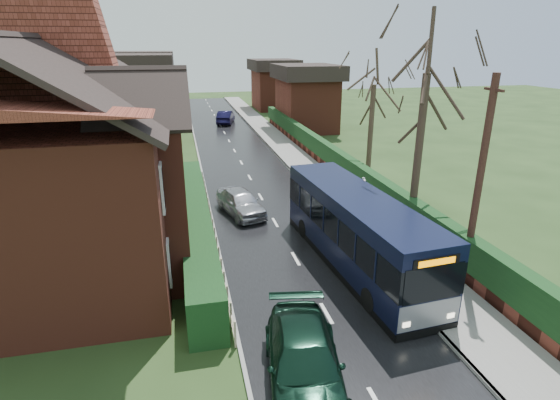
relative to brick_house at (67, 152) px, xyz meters
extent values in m
plane|color=#334F22|center=(8.73, -4.78, -4.38)|extent=(140.00, 140.00, 0.00)
cube|color=black|center=(8.73, 5.22, -4.37)|extent=(6.00, 100.00, 0.02)
cube|color=slate|center=(12.98, 5.22, -4.31)|extent=(2.50, 100.00, 0.14)
cube|color=gray|center=(11.78, 5.22, -4.31)|extent=(0.12, 100.00, 0.14)
cube|color=gray|center=(5.68, 5.22, -4.33)|extent=(0.12, 100.00, 0.10)
cube|color=black|center=(4.83, 0.22, -3.58)|extent=(1.20, 16.00, 1.60)
cube|color=maroon|center=(14.53, 5.22, -4.08)|extent=(0.30, 50.00, 0.60)
cube|color=black|center=(14.53, 5.22, -3.18)|extent=(0.60, 50.00, 1.20)
cube|color=maroon|center=(-0.27, 0.22, -1.38)|extent=(8.00, 14.00, 6.00)
cube|color=maroon|center=(3.23, -2.78, -1.38)|extent=(2.50, 4.00, 6.00)
cube|color=brown|center=(0.73, 4.22, 4.82)|extent=(0.90, 1.40, 2.20)
cube|color=silver|center=(3.78, -4.78, -2.78)|extent=(0.08, 1.20, 1.60)
cube|color=black|center=(3.81, -4.78, -2.78)|extent=(0.03, 0.95, 1.35)
cube|color=silver|center=(3.78, -4.78, -0.18)|extent=(0.08, 1.20, 1.60)
cube|color=black|center=(3.81, -4.78, -0.18)|extent=(0.03, 0.95, 1.35)
cube|color=silver|center=(3.78, -0.78, -2.78)|extent=(0.08, 1.20, 1.60)
cube|color=black|center=(3.81, -0.78, -2.78)|extent=(0.03, 0.95, 1.35)
cube|color=silver|center=(3.78, -0.78, -0.18)|extent=(0.08, 1.20, 1.60)
cube|color=black|center=(3.81, -0.78, -0.18)|extent=(0.03, 0.95, 1.35)
cube|color=silver|center=(3.78, 3.22, -2.78)|extent=(0.08, 1.20, 1.60)
cube|color=black|center=(3.81, 3.22, -2.78)|extent=(0.03, 0.95, 1.35)
cube|color=silver|center=(3.78, 3.22, -0.18)|extent=(0.08, 1.20, 1.60)
cube|color=black|center=(3.81, 3.22, -0.18)|extent=(0.03, 0.95, 1.35)
cube|color=silver|center=(3.78, 5.72, -2.78)|extent=(0.08, 1.20, 1.60)
cube|color=black|center=(3.81, 5.72, -2.78)|extent=(0.03, 0.95, 1.35)
cube|color=silver|center=(3.78, 5.72, -0.18)|extent=(0.08, 1.20, 1.60)
cube|color=black|center=(3.81, 5.72, -0.18)|extent=(0.03, 0.95, 1.35)
cube|color=black|center=(10.93, -3.75, -3.56)|extent=(2.98, 9.90, 1.01)
cube|color=black|center=(10.93, -3.75, -2.52)|extent=(3.00, 9.90, 1.06)
cube|color=black|center=(10.93, -3.75, -1.70)|extent=(2.98, 9.90, 0.59)
cube|color=black|center=(10.93, -3.75, -4.22)|extent=(2.98, 9.90, 0.31)
cube|color=gray|center=(11.31, -8.56, -3.58)|extent=(2.13, 0.29, 0.89)
cube|color=black|center=(11.32, -8.59, -2.51)|extent=(2.00, 0.24, 1.15)
cube|color=black|center=(11.32, -8.59, -1.80)|extent=(1.55, 0.20, 0.31)
cube|color=#FF8C00|center=(11.32, -8.63, -1.80)|extent=(1.22, 0.14, 0.20)
cube|color=black|center=(11.32, -8.57, -4.18)|extent=(2.18, 0.31, 0.27)
cube|color=#FFF2CC|center=(10.55, -8.68, -3.75)|extent=(0.25, 0.07, 0.16)
cube|color=#FFF2CC|center=(12.09, -8.56, -3.75)|extent=(0.25, 0.07, 0.16)
cylinder|color=black|center=(10.18, -6.94, -3.95)|extent=(0.31, 0.87, 0.85)
cylinder|color=black|center=(12.18, -6.78, -3.95)|extent=(0.31, 0.87, 0.85)
cylinder|color=black|center=(9.69, -0.72, -3.95)|extent=(0.31, 0.87, 0.85)
cylinder|color=black|center=(11.69, -0.56, -3.95)|extent=(0.31, 0.87, 0.85)
imported|color=#B9B7BC|center=(7.23, 2.80, -3.70)|extent=(2.55, 4.22, 1.34)
imported|color=black|center=(7.13, -9.66, -3.68)|extent=(2.70, 5.04, 1.39)
imported|color=#131133|center=(9.49, 30.67, -3.65)|extent=(2.55, 4.63, 1.45)
cylinder|color=slate|center=(11.93, -1.93, -2.85)|extent=(0.09, 0.09, 3.06)
cube|color=white|center=(11.93, -1.93, -1.53)|extent=(0.18, 0.46, 0.35)
cube|color=white|center=(11.93, -1.93, -1.97)|extent=(0.16, 0.42, 0.31)
cylinder|color=#311B16|center=(14.53, -5.80, -0.59)|extent=(0.26, 0.26, 7.56)
cube|color=#311B16|center=(14.53, -5.80, 2.65)|extent=(0.14, 0.98, 0.09)
cylinder|color=#33261E|center=(14.73, -1.30, -0.74)|extent=(0.35, 0.35, 7.28)
cylinder|color=#3C2D23|center=(16.38, 7.43, -1.35)|extent=(0.33, 0.33, 6.06)
cylinder|color=#3C2D24|center=(-1.76, 5.22, -0.73)|extent=(0.33, 0.33, 7.30)
camera|label=1|loc=(4.49, -18.45, 4.05)|focal=28.00mm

